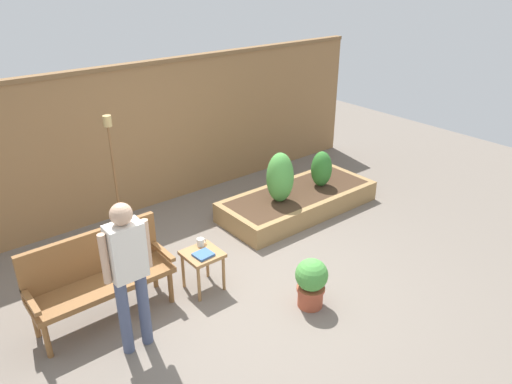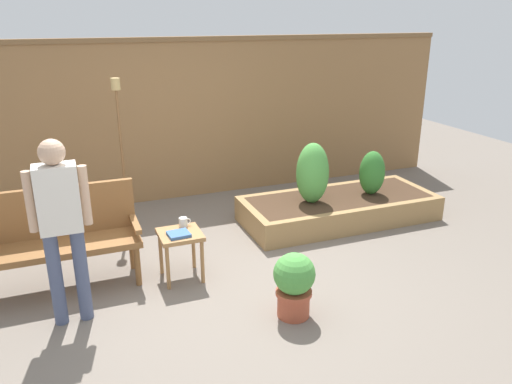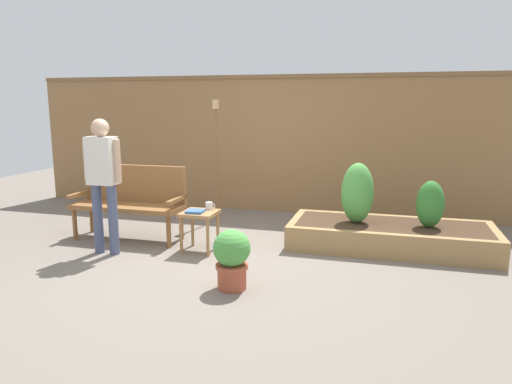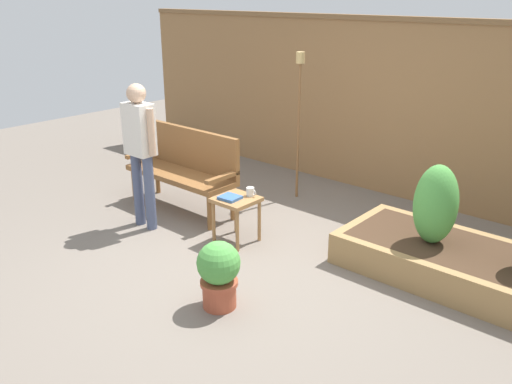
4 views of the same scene
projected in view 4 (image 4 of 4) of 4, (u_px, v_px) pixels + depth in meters
ground_plane at (246, 263)px, 5.10m from camera, size 14.00×14.00×0.00m
fence_back at (388, 107)px, 6.55m from camera, size 8.40×0.14×2.16m
garden_bench at (186, 164)px, 6.22m from camera, size 1.44×0.48×0.94m
side_table at (236, 205)px, 5.40m from camera, size 0.40×0.40×0.48m
cup_on_table at (251, 192)px, 5.41m from camera, size 0.12×0.08×0.09m
book_on_table at (230, 198)px, 5.34m from camera, size 0.21×0.19×0.03m
potted_boxwood at (219, 272)px, 4.29m from camera, size 0.35×0.35×0.58m
raised_planter_bed at (475, 270)px, 4.67m from camera, size 2.40×1.00×0.30m
shrub_near_bench at (436, 204)px, 4.71m from camera, size 0.39×0.39×0.73m
tiki_torch at (299, 101)px, 6.32m from camera, size 0.10×0.10×1.77m
person_by_bench at (140, 144)px, 5.58m from camera, size 0.47×0.20×1.56m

